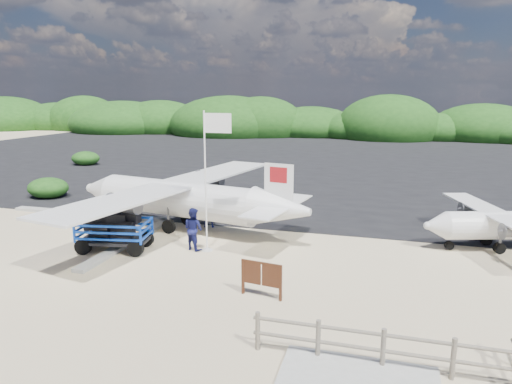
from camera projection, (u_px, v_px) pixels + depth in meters
ground at (216, 266)px, 16.89m from camera, size 160.00×160.00×0.00m
asphalt_apron at (323, 159)px, 45.12m from camera, size 90.00×50.00×0.04m
lagoon at (42, 235)px, 20.69m from camera, size 9.00×7.00×0.40m
vegetation_band at (345, 136)px, 68.65m from camera, size 124.00×8.00×4.40m
fence at (382, 368)px, 10.60m from camera, size 6.40×2.00×1.10m
baggage_cart at (116, 250)px, 18.61m from camera, size 3.26×2.20×1.51m
flagpole at (207, 250)px, 18.61m from camera, size 1.15×0.52×5.63m
signboard at (261, 297)px, 14.31m from camera, size 1.45×0.36×1.19m
crew_a at (208, 207)px, 21.67m from camera, size 0.80×0.60×1.98m
crew_b at (193, 229)px, 18.55m from camera, size 1.04×0.94×1.75m
aircraft_small at (237, 147)px, 55.18m from camera, size 7.96×7.96×2.30m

